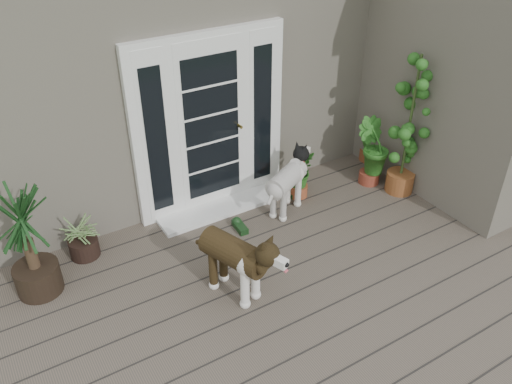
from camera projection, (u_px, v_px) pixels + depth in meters
deck at (336, 307)px, 5.18m from camera, size 6.20×4.60×0.12m
house_main at (155, 44)px, 7.41m from camera, size 7.40×4.00×3.10m
house_wing at (476, 74)px, 6.42m from camera, size 1.60×2.40×3.10m
door_unit at (210, 124)px, 6.05m from camera, size 1.90×0.14×2.15m
door_step at (222, 207)px, 6.48m from camera, size 1.60×0.40×0.05m
brindle_dog at (234, 263)px, 5.07m from camera, size 0.67×0.98×0.75m
white_dog at (286, 188)px, 6.28m from camera, size 0.87×0.68×0.67m
spider_plant at (81, 234)px, 5.60m from camera, size 0.65×0.65×0.57m
yucca at (28, 242)px, 4.97m from camera, size 1.04×1.04×1.22m
herb_a at (299, 179)px, 6.62m from camera, size 0.54×0.54×0.49m
herb_b at (371, 160)px, 6.83m from camera, size 0.65×0.65×0.69m
herb_c at (372, 142)px, 7.39m from camera, size 0.49×0.49×0.55m
sapling at (410, 125)px, 6.34m from camera, size 0.60×0.60×1.88m
clog_left at (240, 226)px, 6.12m from camera, size 0.16×0.31×0.09m
clog_right at (293, 192)px, 6.75m from camera, size 0.24×0.30×0.08m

